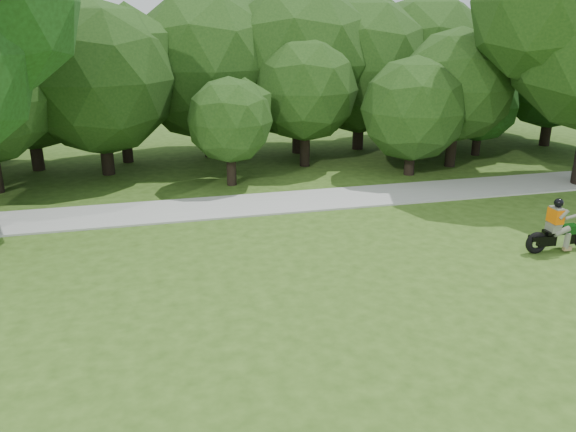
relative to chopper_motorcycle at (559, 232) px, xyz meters
name	(u,v)px	position (x,y,z in m)	size (l,w,h in m)	color
ground	(405,320)	(-5.38, -2.35, -0.54)	(100.00, 100.00, 0.00)	#2F4C15
walkway	(302,201)	(-5.38, 5.65, -0.51)	(60.00, 2.20, 0.06)	#9E9E99
tree_line	(234,73)	(-6.58, 12.28, 3.09)	(36.47, 12.21, 7.49)	black
chopper_motorcycle	(559,232)	(0.00, 0.00, 0.00)	(2.05, 0.55, 1.47)	black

